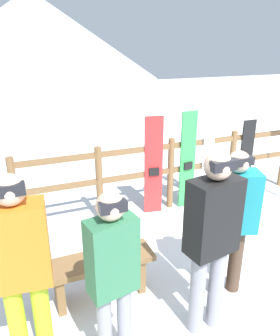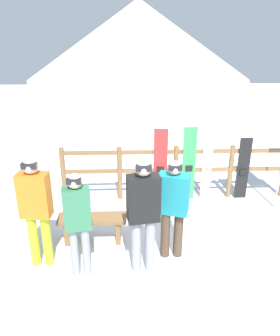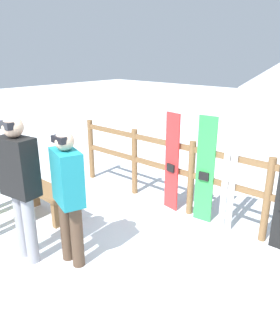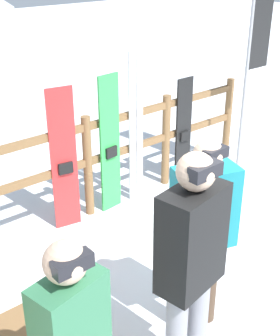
{
  "view_description": "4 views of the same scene",
  "coord_description": "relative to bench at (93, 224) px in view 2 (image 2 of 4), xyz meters",
  "views": [
    {
      "loc": [
        -2.26,
        -2.3,
        2.56
      ],
      "look_at": [
        -0.82,
        1.3,
        1.07
      ],
      "focal_mm": 35.0,
      "sensor_mm": 36.0,
      "label": 1
    },
    {
      "loc": [
        -1.0,
        -4.3,
        3.28
      ],
      "look_at": [
        -0.79,
        1.06,
        1.1
      ],
      "focal_mm": 35.0,
      "sensor_mm": 36.0,
      "label": 2
    },
    {
      "loc": [
        2.53,
        -1.94,
        2.41
      ],
      "look_at": [
        -0.14,
        1.02,
        0.99
      ],
      "focal_mm": 35.0,
      "sensor_mm": 36.0,
      "label": 3
    },
    {
      "loc": [
        -2.56,
        -1.89,
        2.8
      ],
      "look_at": [
        -0.11,
        1.0,
        0.98
      ],
      "focal_mm": 50.0,
      "sensor_mm": 36.0,
      "label": 4
    }
  ],
  "objects": [
    {
      "name": "ground_plane",
      "position": [
        1.61,
        -0.47,
        -0.34
      ],
      "size": [
        40.0,
        40.0,
        0.0
      ],
      "primitive_type": "plane",
      "color": "white"
    },
    {
      "name": "mountain_backdrop",
      "position": [
        1.61,
        23.56,
        2.66
      ],
      "size": [
        18.0,
        18.0,
        6.0
      ],
      "color": "silver",
      "rests_on": "ground"
    },
    {
      "name": "fence",
      "position": [
        1.61,
        1.56,
        0.35
      ],
      "size": [
        4.8,
        0.1,
        1.17
      ],
      "color": "brown",
      "rests_on": "ground"
    },
    {
      "name": "bench",
      "position": [
        0.0,
        0.0,
        0.0
      ],
      "size": [
        1.14,
        0.36,
        0.47
      ],
      "color": "brown",
      "rests_on": "ground"
    },
    {
      "name": "person_orange",
      "position": [
        -0.73,
        -0.56,
        0.67
      ],
      "size": [
        0.46,
        0.28,
        1.73
      ],
      "color": "#B7D826",
      "rests_on": "ground"
    },
    {
      "name": "person_black",
      "position": [
        0.81,
        -0.76,
        0.69
      ],
      "size": [
        0.48,
        0.31,
        1.76
      ],
      "color": "gray",
      "rests_on": "ground"
    },
    {
      "name": "person_plaid_green",
      "position": [
        -0.1,
        -0.82,
        0.61
      ],
      "size": [
        0.4,
        0.27,
        1.61
      ],
      "color": "gray",
      "rests_on": "ground"
    },
    {
      "name": "person_teal",
      "position": [
        1.28,
        -0.44,
        0.59
      ],
      "size": [
        0.51,
        0.38,
        1.62
      ],
      "color": "#4C3828",
      "rests_on": "ground"
    },
    {
      "name": "snowboard_red",
      "position": [
        1.28,
        1.5,
        0.43
      ],
      "size": [
        0.28,
        0.09,
        1.56
      ],
      "color": "red",
      "rests_on": "ground"
    },
    {
      "name": "snowboard_green",
      "position": [
        1.87,
        1.5,
        0.45
      ],
      "size": [
        0.28,
        0.08,
        1.59
      ],
      "color": "green",
      "rests_on": "ground"
    },
    {
      "name": "ski_pair_white",
      "position": [
        2.25,
        1.51,
        0.55
      ],
      "size": [
        0.2,
        0.02,
        1.78
      ],
      "color": "white",
      "rests_on": "ground"
    },
    {
      "name": "snowboard_black_stripe",
      "position": [
        3.03,
        1.5,
        0.33
      ],
      "size": [
        0.26,
        0.06,
        1.35
      ],
      "color": "black",
      "rests_on": "ground"
    }
  ]
}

